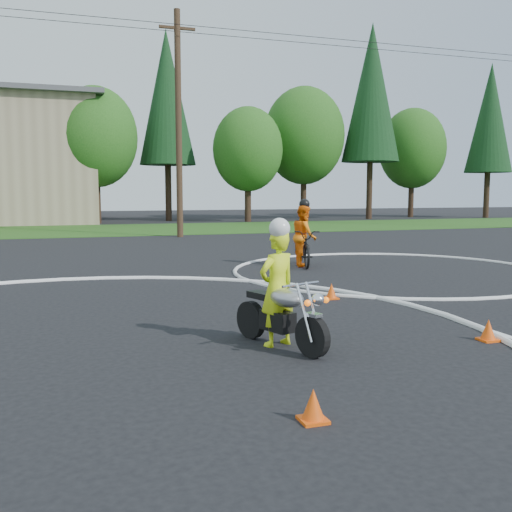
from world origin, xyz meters
name	(u,v)px	position (x,y,z in m)	size (l,w,h in m)	color
ground	(53,443)	(0.00, 0.00, 0.00)	(120.00, 120.00, 0.00)	black
grass_strip	(66,231)	(0.00, 27.00, 0.01)	(120.00, 10.00, 0.02)	#1E4714
course_markings	(198,315)	(2.17, 4.35, 0.01)	(19.05, 19.05, 0.12)	silver
primary_motorcycle	(282,314)	(2.78, 2.08, 0.44)	(0.78, 1.66, 0.91)	black
rider_primary_grp	(277,285)	(2.76, 2.21, 0.82)	(0.65, 0.54, 1.70)	#D6F219
rider_second_grp	(304,243)	(6.31, 9.67, 0.65)	(1.13, 2.03, 1.85)	black
traffic_cones	(443,317)	(5.54, 2.45, 0.14)	(15.33, 9.46, 0.30)	#F2500C
treeline	(278,128)	(14.78, 34.61, 6.62)	(38.20, 8.10, 14.52)	#382619
utility_poles	(179,121)	(5.00, 21.00, 5.20)	(41.60, 1.12, 10.00)	#473321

